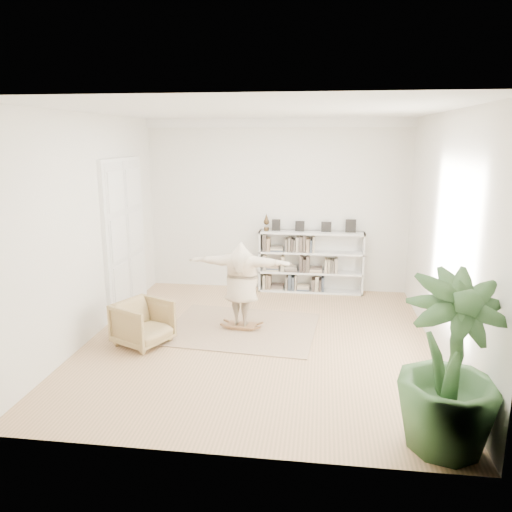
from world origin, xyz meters
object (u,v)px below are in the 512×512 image
(bookshelf, at_px, (311,263))
(person, at_px, (241,282))
(armchair, at_px, (143,323))
(rocker_board, at_px, (242,325))
(houseplant, at_px, (450,365))

(bookshelf, bearing_deg, person, -115.39)
(bookshelf, bearing_deg, armchair, -128.95)
(rocker_board, bearing_deg, armchair, -145.24)
(rocker_board, distance_m, person, 0.78)
(houseplant, bearing_deg, bookshelf, 106.17)
(bookshelf, height_order, houseplant, houseplant)
(bookshelf, distance_m, armchair, 4.08)
(armchair, bearing_deg, bookshelf, -13.17)
(person, bearing_deg, bookshelf, -110.51)
(armchair, relative_size, person, 0.44)
(person, bearing_deg, rocker_board, -175.11)
(rocker_board, relative_size, person, 0.29)
(bookshelf, xyz_separation_m, person, (-1.11, -2.33, 0.21))
(bookshelf, distance_m, houseplant, 5.60)
(bookshelf, distance_m, rocker_board, 2.64)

